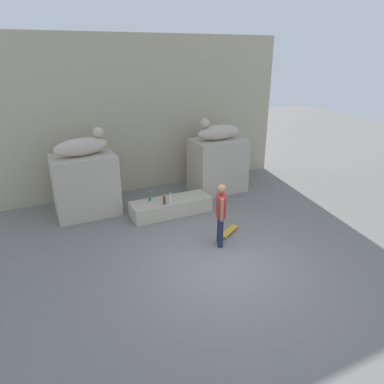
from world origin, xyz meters
TOP-DOWN VIEW (x-y plane):
  - ground_plane at (0.00, 0.00)m, footprint 40.00×40.00m
  - facade_wall at (0.00, 5.93)m, footprint 10.70×0.60m
  - pedestal_left at (-2.28, 4.31)m, footprint 1.83×1.27m
  - pedestal_right at (2.28, 4.31)m, footprint 1.83×1.27m
  - statue_reclining_left at (-2.25, 4.32)m, footprint 1.68×0.85m
  - statue_reclining_right at (2.25, 4.31)m, footprint 1.62×0.61m
  - ledge_block at (0.00, 3.16)m, footprint 2.47×0.82m
  - skater at (0.40, 0.85)m, footprint 0.33×0.50m
  - skateboard at (0.94, 1.28)m, footprint 0.79×0.59m
  - bottle_brown at (-0.30, 2.93)m, footprint 0.08×0.08m
  - bottle_clear at (-0.08, 2.99)m, footprint 0.07×0.07m
  - bottle_green at (-0.61, 3.33)m, footprint 0.07×0.07m

SIDE VIEW (x-z plane):
  - ground_plane at x=0.00m, z-range 0.00..0.00m
  - skateboard at x=0.94m, z-range 0.02..0.10m
  - ledge_block at x=0.00m, z-range 0.00..0.47m
  - bottle_brown at x=-0.30m, z-range 0.44..0.74m
  - bottle_green at x=-0.61m, z-range 0.44..0.75m
  - bottle_clear at x=-0.08m, z-range 0.44..0.75m
  - skater at x=0.40m, z-range 0.09..1.76m
  - pedestal_left at x=-2.28m, z-range 0.00..1.84m
  - pedestal_right at x=2.28m, z-range 0.00..1.84m
  - statue_reclining_left at x=-2.25m, z-range 1.74..2.52m
  - statue_reclining_right at x=2.25m, z-range 1.74..2.52m
  - facade_wall at x=0.00m, z-range 0.00..5.23m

